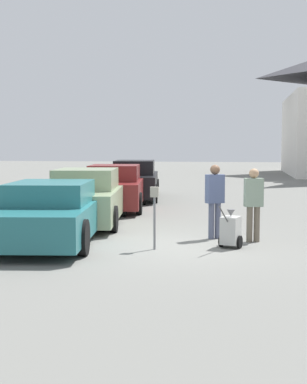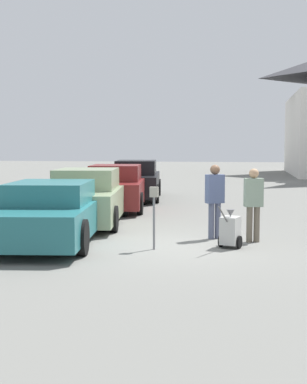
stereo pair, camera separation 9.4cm
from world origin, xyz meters
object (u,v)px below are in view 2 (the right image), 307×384
(parked_car_black, at_px, (137,181))
(parking_meter, at_px, (154,206))
(parked_car_maroon, at_px, (116,189))
(equipment_cart, at_px, (230,230))
(parked_car_sage, at_px, (88,198))
(person_supervisor, at_px, (253,200))
(parked_car_teal, at_px, (53,213))
(person_worker, at_px, (215,197))

(parked_car_black, relative_size, parking_meter, 3.89)
(parked_car_maroon, relative_size, equipment_cart, 4.85)
(parked_car_sage, relative_size, parked_car_black, 0.96)
(person_supervisor, xyz_separation_m, equipment_cart, (-0.51, -0.79, -0.58))
(parked_car_teal, xyz_separation_m, parked_car_maroon, (-0.00, 6.38, 0.06))
(parked_car_sage, height_order, parking_meter, parked_car_sage)
(parked_car_maroon, height_order, person_supervisor, person_supervisor)
(parked_car_sage, bearing_deg, parked_car_maroon, 82.56)
(parked_car_black, bearing_deg, person_worker, -75.20)
(parking_meter, distance_m, equipment_cart, 1.76)
(parked_car_black, distance_m, person_supervisor, 10.38)
(parked_car_sage, distance_m, person_supervisor, 5.09)
(parked_car_maroon, relative_size, person_supervisor, 2.84)
(parked_car_black, xyz_separation_m, equipment_cart, (4.08, -10.09, -0.36))
(parked_car_teal, relative_size, parking_meter, 3.95)
(person_supervisor, bearing_deg, parked_car_teal, -3.51)
(parked_car_teal, distance_m, person_supervisor, 4.65)
(parked_car_black, distance_m, person_worker, 9.74)
(parking_meter, relative_size, equipment_cart, 1.35)
(parked_car_black, xyz_separation_m, parking_meter, (2.47, -10.55, 0.20))
(parked_car_teal, bearing_deg, person_supervisor, 1.19)
(parked_car_teal, distance_m, parked_car_maroon, 6.38)
(parked_car_teal, bearing_deg, parked_car_black, 82.55)
(parked_car_black, distance_m, equipment_cart, 10.89)
(parking_meter, distance_m, person_worker, 1.96)
(parked_car_teal, distance_m, parked_car_black, 10.01)
(parked_car_maroon, bearing_deg, parked_car_black, 82.54)
(person_worker, distance_m, equipment_cart, 1.31)
(equipment_cart, bearing_deg, parking_meter, -146.51)
(parked_car_sage, bearing_deg, person_supervisor, -33.02)
(parked_car_sage, distance_m, parked_car_maroon, 3.49)
(person_supervisor, bearing_deg, parked_car_maroon, -63.24)
(parked_car_maroon, bearing_deg, person_worker, -63.04)
(parked_car_maroon, height_order, equipment_cart, parked_car_maroon)
(equipment_cart, bearing_deg, person_supervisor, 74.92)
(person_worker, relative_size, person_supervisor, 1.04)
(parked_car_teal, height_order, person_worker, person_worker)
(person_supervisor, height_order, equipment_cart, person_supervisor)
(person_supervisor, bearing_deg, equipment_cart, 45.11)
(person_worker, bearing_deg, parking_meter, 23.12)
(parked_car_maroon, distance_m, person_supervisor, 7.31)
(person_supervisor, bearing_deg, parking_meter, 18.28)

